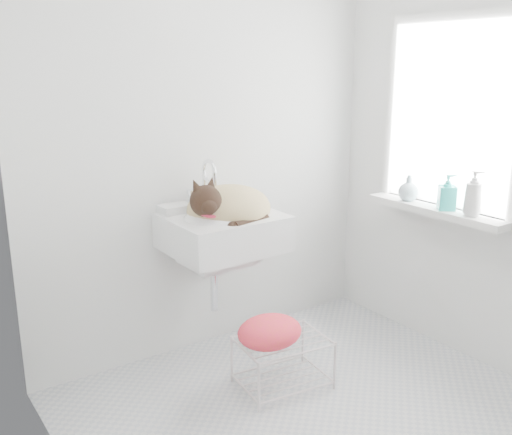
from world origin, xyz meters
TOP-DOWN VIEW (x-y plane):
  - floor at (0.00, 0.00)m, footprint 2.20×2.00m
  - back_wall at (0.00, 1.00)m, footprint 2.20×0.02m
  - right_wall at (1.10, 0.00)m, footprint 0.02×2.00m
  - left_wall at (-1.10, 0.00)m, footprint 0.02×2.00m
  - window_glass at (1.09, 0.20)m, footprint 0.01×0.80m
  - window_frame at (1.07, 0.20)m, footprint 0.04×0.90m
  - windowsill at (1.01, 0.20)m, footprint 0.16×0.88m
  - sink at (-0.07, 0.74)m, footprint 0.59×0.52m
  - faucet at (-0.07, 0.92)m, footprint 0.21×0.15m
  - cat at (-0.06, 0.72)m, footprint 0.49×0.40m
  - wire_rack at (0.02, 0.32)m, footprint 0.48×0.36m
  - towel at (-0.07, 0.31)m, footprint 0.35×0.25m
  - bottle_a at (1.00, -0.04)m, footprint 0.11×0.11m
  - bottle_b at (1.00, 0.13)m, footprint 0.13×0.13m
  - bottle_c at (1.00, 0.40)m, footprint 0.13×0.13m

SIDE VIEW (x-z plane):
  - floor at x=0.00m, z-range -0.01..0.01m
  - wire_rack at x=0.02m, z-range 0.02..0.28m
  - towel at x=-0.07m, z-range 0.22..0.36m
  - windowsill at x=1.01m, z-range 0.81..0.85m
  - sink at x=-0.07m, z-range 0.73..0.97m
  - bottle_a at x=1.00m, z-range 0.75..0.95m
  - bottle_b at x=1.00m, z-range 0.75..0.95m
  - bottle_c at x=1.00m, z-range 0.77..0.93m
  - cat at x=-0.06m, z-range 0.74..1.04m
  - faucet at x=-0.07m, z-range 0.88..1.10m
  - back_wall at x=0.00m, z-range 0.00..2.50m
  - right_wall at x=1.10m, z-range 0.00..2.50m
  - left_wall at x=-1.10m, z-range 0.00..2.50m
  - window_glass at x=1.09m, z-range 0.85..1.85m
  - window_frame at x=1.07m, z-range 0.80..1.90m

